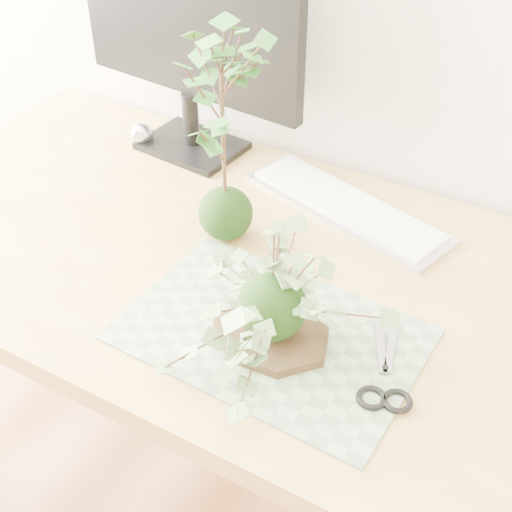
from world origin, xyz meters
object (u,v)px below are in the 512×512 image
at_px(desk, 294,318).
at_px(keyboard, 347,206).
at_px(maple_kokedama, 222,90).
at_px(ivy_kokedama, 273,281).
at_px(monitor, 187,26).

bearing_deg(desk, keyboard, 92.63).
bearing_deg(maple_kokedama, ivy_kokedama, -43.96).
xyz_separation_m(maple_kokedama, keyboard, (0.15, 0.18, -0.27)).
bearing_deg(desk, monitor, 144.22).
relative_size(desk, maple_kokedama, 4.11).
bearing_deg(ivy_kokedama, monitor, 134.87).
distance_m(ivy_kokedama, keyboard, 0.38).
distance_m(ivy_kokedama, monitor, 0.60).
height_order(ivy_kokedama, monitor, monitor).
height_order(desk, monitor, monitor).
bearing_deg(ivy_kokedama, keyboard, 97.10).
relative_size(ivy_kokedama, monitor, 0.57).
bearing_deg(keyboard, desk, -71.45).
xyz_separation_m(maple_kokedama, monitor, (-0.22, 0.23, -0.02)).
relative_size(desk, keyboard, 3.75).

